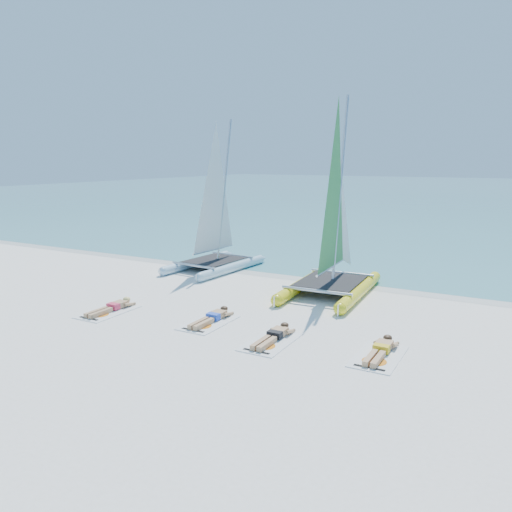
{
  "coord_description": "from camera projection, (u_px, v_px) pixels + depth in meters",
  "views": [
    {
      "loc": [
        7.9,
        -11.92,
        4.52
      ],
      "look_at": [
        0.7,
        1.2,
        1.6
      ],
      "focal_mm": 35.0,
      "sensor_mm": 36.0,
      "label": 1
    }
  ],
  "objects": [
    {
      "name": "sunbather_a",
      "position": [
        112.0,
        307.0,
        15.09
      ],
      "size": [
        0.37,
        1.73,
        0.26
      ],
      "color": "tan",
      "rests_on": "towel_a"
    },
    {
      "name": "towel_a",
      "position": [
        108.0,
        312.0,
        14.94
      ],
      "size": [
        1.0,
        1.85,
        0.02
      ],
      "primitive_type": "cube",
      "color": "white",
      "rests_on": "ground"
    },
    {
      "name": "ground",
      "position": [
        216.0,
        313.0,
        14.85
      ],
      "size": [
        140.0,
        140.0,
        0.0
      ],
      "primitive_type": "plane",
      "color": "white",
      "rests_on": "ground"
    },
    {
      "name": "catamaran_blue",
      "position": [
        215.0,
        224.0,
        20.5
      ],
      "size": [
        2.6,
        4.83,
        6.35
      ],
      "rotation": [
        0.0,
        0.0,
        -0.08
      ],
      "color": "#B4DBEC",
      "rests_on": "ground"
    },
    {
      "name": "sunbather_d",
      "position": [
        381.0,
        349.0,
        11.72
      ],
      "size": [
        0.37,
        1.73,
        0.26
      ],
      "color": "tan",
      "rests_on": "towel_d"
    },
    {
      "name": "catamaran_yellow",
      "position": [
        336.0,
        228.0,
        17.1
      ],
      "size": [
        2.65,
        5.47,
        6.9
      ],
      "rotation": [
        0.0,
        0.0,
        0.05
      ],
      "color": "yellow",
      "rests_on": "ground"
    },
    {
      "name": "towel_c",
      "position": [
        271.0,
        342.0,
        12.5
      ],
      "size": [
        1.0,
        1.85,
        0.02
      ],
      "primitive_type": "cube",
      "color": "white",
      "rests_on": "ground"
    },
    {
      "name": "towel_d",
      "position": [
        378.0,
        356.0,
        11.57
      ],
      "size": [
        1.0,
        1.85,
        0.02
      ],
      "primitive_type": "cube",
      "color": "white",
      "rests_on": "ground"
    },
    {
      "name": "sunbather_b",
      "position": [
        212.0,
        317.0,
        14.11
      ],
      "size": [
        0.37,
        1.73,
        0.26
      ],
      "color": "tan",
      "rests_on": "towel_b"
    },
    {
      "name": "wet_sand_strip",
      "position": [
        293.0,
        276.0,
        19.59
      ],
      "size": [
        140.0,
        1.4,
        0.01
      ],
      "primitive_type": "cube",
      "color": "silver",
      "rests_on": "ground"
    },
    {
      "name": "towel_b",
      "position": [
        209.0,
        323.0,
        13.97
      ],
      "size": [
        1.0,
        1.85,
        0.02
      ],
      "primitive_type": "cube",
      "color": "white",
      "rests_on": "ground"
    },
    {
      "name": "sunbather_c",
      "position": [
        274.0,
        335.0,
        12.65
      ],
      "size": [
        0.37,
        1.73,
        0.26
      ],
      "color": "tan",
      "rests_on": "towel_c"
    },
    {
      "name": "sea",
      "position": [
        466.0,
        192.0,
        69.08
      ],
      "size": [
        140.0,
        115.0,
        0.01
      ],
      "primitive_type": "cube",
      "color": "#69ACAF",
      "rests_on": "ground"
    }
  ]
}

